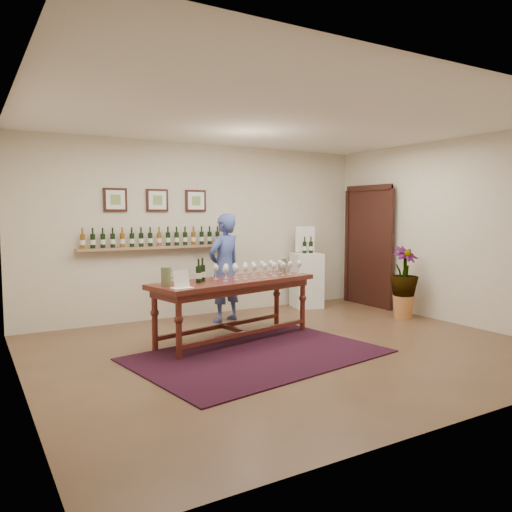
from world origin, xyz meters
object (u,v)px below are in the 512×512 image
tasting_table (234,288)px  potted_plant (404,282)px  person (225,268)px  display_pedestal (307,280)px

tasting_table → potted_plant: potted_plant is taller
potted_plant → person: (-2.56, 1.27, 0.26)m
potted_plant → person: person is taller
display_pedestal → potted_plant: 1.75m
person → display_pedestal: bearing=171.8°
display_pedestal → tasting_table: bearing=-147.6°
display_pedestal → potted_plant: potted_plant is taller
tasting_table → potted_plant: bearing=-15.2°
tasting_table → display_pedestal: bearing=20.4°
potted_plant → person: 2.86m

